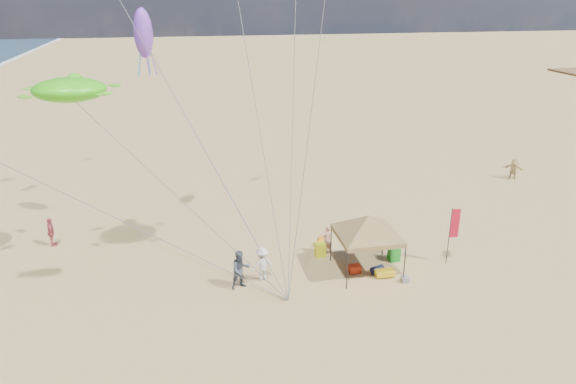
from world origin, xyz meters
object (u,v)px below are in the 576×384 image
at_px(chair_yellow, 320,249).
at_px(person_near_a, 327,239).
at_px(cooler_blue, 386,240).
at_px(canopy_tent, 368,218).
at_px(person_near_c, 262,264).
at_px(beach_cart, 385,273).
at_px(feather_flag, 453,227).
at_px(chair_green, 394,254).
at_px(person_far_c, 514,169).
at_px(person_far_a, 51,232).
at_px(person_near_b, 241,270).
at_px(cooler_red, 355,269).

height_order(chair_yellow, person_near_a, person_near_a).
xyz_separation_m(cooler_blue, chair_yellow, (-3.75, -0.67, 0.16)).
relative_size(canopy_tent, person_near_c, 3.32).
bearing_deg(beach_cart, person_near_c, 171.69).
bearing_deg(feather_flag, chair_green, 161.56).
height_order(chair_green, beach_cart, chair_green).
distance_m(feather_flag, person_far_c, 14.70).
bearing_deg(beach_cart, chair_green, 54.46).
height_order(chair_green, person_far_c, person_far_c).
xyz_separation_m(chair_yellow, person_far_c, (16.14, 8.52, 0.39)).
bearing_deg(feather_flag, person_far_a, 163.15).
height_order(feather_flag, person_near_b, feather_flag).
distance_m(cooler_red, cooler_blue, 3.69).
bearing_deg(cooler_blue, canopy_tent, -128.17).
bearing_deg(beach_cart, cooler_red, 152.93).
xyz_separation_m(cooler_blue, person_near_c, (-6.93, -2.44, 0.62)).
relative_size(canopy_tent, chair_green, 7.68).
height_order(canopy_tent, person_near_c, canopy_tent).
height_order(feather_flag, cooler_red, feather_flag).
distance_m(canopy_tent, feather_flag, 4.33).
xyz_separation_m(person_near_c, person_far_c, (19.32, 10.30, -0.07)).
bearing_deg(chair_green, beach_cart, -125.54).
distance_m(person_near_a, person_near_c, 4.07).
height_order(canopy_tent, person_near_b, canopy_tent).
relative_size(person_near_b, person_near_c, 1.11).
bearing_deg(person_near_b, chair_green, -8.95).
height_order(cooler_red, person_near_c, person_near_c).
bearing_deg(cooler_red, canopy_tent, 0.53).
xyz_separation_m(chair_green, beach_cart, (-1.02, -1.43, -0.15)).
relative_size(feather_flag, chair_yellow, 4.14).
distance_m(cooler_blue, beach_cart, 3.53).
bearing_deg(person_near_b, canopy_tent, -14.26).
height_order(cooler_blue, person_near_c, person_near_c).
height_order(beach_cart, person_far_c, person_far_c).
relative_size(chair_yellow, beach_cart, 0.78).
bearing_deg(person_far_c, chair_yellow, -111.80).
distance_m(cooler_blue, chair_green, 1.86).
bearing_deg(person_near_a, feather_flag, 132.44).
height_order(cooler_red, cooler_blue, same).
bearing_deg(cooler_red, person_near_a, 109.67).
xyz_separation_m(person_near_a, person_far_c, (15.74, 8.34, -0.03)).
bearing_deg(person_near_c, person_far_a, -45.27).
relative_size(canopy_tent, beach_cart, 5.97).
bearing_deg(person_far_c, cooler_blue, -107.26).
bearing_deg(person_near_a, person_far_a, -40.99).
bearing_deg(cooler_red, person_near_c, 177.58).
height_order(cooler_blue, person_near_b, person_near_b).
relative_size(chair_yellow, person_far_c, 0.47).
bearing_deg(person_far_c, person_near_c, -111.58).
bearing_deg(canopy_tent, feather_flag, -0.59).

